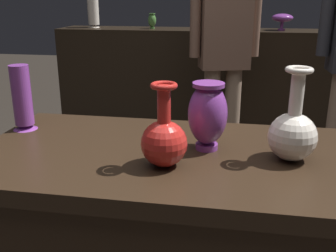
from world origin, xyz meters
TOP-DOWN VIEW (x-y plane):
  - back_display_shelf at (0.00, 2.20)m, footprint 2.60×0.40m
  - vase_centerpiece at (0.00, -0.10)m, footprint 0.13×0.13m
  - vase_tall_behind at (0.11, 0.04)m, footprint 0.12×0.12m
  - vase_left_accent at (0.36, -0.00)m, footprint 0.14×0.14m
  - vase_right_accent at (-0.55, 0.12)m, footprint 0.08×0.08m
  - shelf_vase_far_left at (-1.04, 2.23)m, footprint 0.10×0.10m
  - shelf_vase_center at (0.00, 2.24)m, footprint 0.10×0.10m
  - shelf_vase_left at (-0.52, 2.18)m, footprint 0.07×0.07m
  - shelf_vase_right at (0.52, 2.20)m, footprint 0.17×0.17m
  - visitor_center_back at (0.10, 1.58)m, footprint 0.45×0.26m

SIDE VIEW (x-z plane):
  - back_display_shelf at x=0.00m, z-range 0.00..0.99m
  - vase_centerpiece at x=0.00m, z-range 0.76..1.00m
  - vase_left_accent at x=0.36m, z-range 0.75..1.02m
  - vase_right_accent at x=-0.55m, z-range 0.80..1.03m
  - vase_tall_behind at x=0.11m, z-range 0.81..1.02m
  - visitor_center_back at x=0.10m, z-range 0.14..1.73m
  - shelf_vase_left at x=-0.52m, z-range 0.99..1.12m
  - shelf_vase_center at x=0.00m, z-range 1.00..1.15m
  - shelf_vase_right at x=0.52m, z-range 1.02..1.15m
  - shelf_vase_far_left at x=-1.04m, z-range 0.99..1.28m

